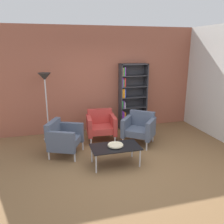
{
  "coord_description": "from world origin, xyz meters",
  "views": [
    {
      "loc": [
        -1.4,
        -4.0,
        2.37
      ],
      "look_at": [
        -0.07,
        0.84,
        0.95
      ],
      "focal_mm": 37.46,
      "sensor_mm": 36.0,
      "label": 1
    }
  ],
  "objects_px": {
    "bookshelf_tall": "(131,98)",
    "decorative_bowl": "(115,145)",
    "armchair_spare_guest": "(139,127)",
    "armchair_near_window": "(101,125)",
    "floor_lamp_torchiere": "(45,85)",
    "coffee_table_low": "(115,148)",
    "armchair_corner_red": "(63,137)"
  },
  "relations": [
    {
      "from": "armchair_near_window",
      "to": "floor_lamp_torchiere",
      "type": "height_order",
      "value": "floor_lamp_torchiere"
    },
    {
      "from": "armchair_spare_guest",
      "to": "armchair_near_window",
      "type": "bearing_deg",
      "value": -167.54
    },
    {
      "from": "coffee_table_low",
      "to": "armchair_corner_red",
      "type": "distance_m",
      "value": 1.25
    },
    {
      "from": "armchair_corner_red",
      "to": "floor_lamp_torchiere",
      "type": "height_order",
      "value": "floor_lamp_torchiere"
    },
    {
      "from": "decorative_bowl",
      "to": "armchair_near_window",
      "type": "relative_size",
      "value": 0.41
    },
    {
      "from": "armchair_near_window",
      "to": "coffee_table_low",
      "type": "bearing_deg",
      "value": -85.51
    },
    {
      "from": "decorative_bowl",
      "to": "armchair_near_window",
      "type": "xyz_separation_m",
      "value": [
        0.01,
        1.37,
        -0.02
      ]
    },
    {
      "from": "coffee_table_low",
      "to": "armchair_corner_red",
      "type": "bearing_deg",
      "value": 142.85
    },
    {
      "from": "coffee_table_low",
      "to": "bookshelf_tall",
      "type": "bearing_deg",
      "value": 62.91
    },
    {
      "from": "bookshelf_tall",
      "to": "armchair_spare_guest",
      "type": "xyz_separation_m",
      "value": [
        -0.16,
        -1.12,
        -0.51
      ]
    },
    {
      "from": "coffee_table_low",
      "to": "floor_lamp_torchiere",
      "type": "distance_m",
      "value": 2.45
    },
    {
      "from": "bookshelf_tall",
      "to": "armchair_spare_guest",
      "type": "distance_m",
      "value": 1.25
    },
    {
      "from": "floor_lamp_torchiere",
      "to": "armchair_corner_red",
      "type": "bearing_deg",
      "value": -73.13
    },
    {
      "from": "coffee_table_low",
      "to": "armchair_spare_guest",
      "type": "distance_m",
      "value": 1.28
    },
    {
      "from": "coffee_table_low",
      "to": "armchair_spare_guest",
      "type": "bearing_deg",
      "value": 46.02
    },
    {
      "from": "decorative_bowl",
      "to": "floor_lamp_torchiere",
      "type": "bearing_deg",
      "value": 126.31
    },
    {
      "from": "armchair_corner_red",
      "to": "floor_lamp_torchiere",
      "type": "distance_m",
      "value": 1.49
    },
    {
      "from": "decorative_bowl",
      "to": "armchair_corner_red",
      "type": "bearing_deg",
      "value": 142.85
    },
    {
      "from": "bookshelf_tall",
      "to": "floor_lamp_torchiere",
      "type": "relative_size",
      "value": 1.09
    },
    {
      "from": "bookshelf_tall",
      "to": "decorative_bowl",
      "type": "bearing_deg",
      "value": -117.09
    },
    {
      "from": "coffee_table_low",
      "to": "floor_lamp_torchiere",
      "type": "height_order",
      "value": "floor_lamp_torchiere"
    },
    {
      "from": "bookshelf_tall",
      "to": "armchair_spare_guest",
      "type": "relative_size",
      "value": 2.0
    },
    {
      "from": "bookshelf_tall",
      "to": "coffee_table_low",
      "type": "xyz_separation_m",
      "value": [
        -1.05,
        -2.05,
        -0.56
      ]
    },
    {
      "from": "coffee_table_low",
      "to": "floor_lamp_torchiere",
      "type": "xyz_separation_m",
      "value": [
        -1.31,
        1.78,
        1.08
      ]
    },
    {
      "from": "coffee_table_low",
      "to": "decorative_bowl",
      "type": "relative_size",
      "value": 3.12
    },
    {
      "from": "armchair_corner_red",
      "to": "bookshelf_tall",
      "type": "bearing_deg",
      "value": -33.06
    },
    {
      "from": "armchair_spare_guest",
      "to": "armchair_corner_red",
      "type": "bearing_deg",
      "value": -135.76
    },
    {
      "from": "bookshelf_tall",
      "to": "armchair_corner_red",
      "type": "xyz_separation_m",
      "value": [
        -2.04,
        -1.29,
        -0.51
      ]
    },
    {
      "from": "bookshelf_tall",
      "to": "decorative_bowl",
      "type": "height_order",
      "value": "bookshelf_tall"
    },
    {
      "from": "decorative_bowl",
      "to": "armchair_corner_red",
      "type": "relative_size",
      "value": 0.35
    },
    {
      "from": "bookshelf_tall",
      "to": "floor_lamp_torchiere",
      "type": "xyz_separation_m",
      "value": [
        -2.35,
        -0.27,
        0.52
      ]
    },
    {
      "from": "floor_lamp_torchiere",
      "to": "armchair_near_window",
      "type": "bearing_deg",
      "value": -17.4
    }
  ]
}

